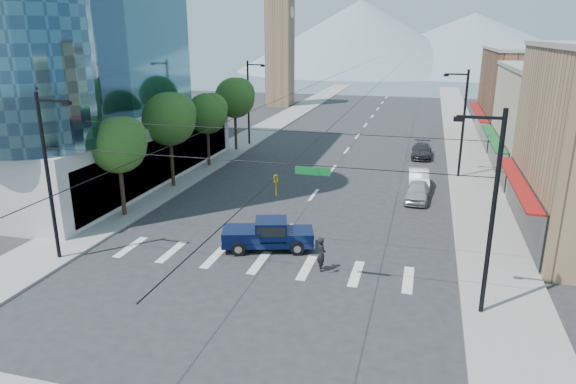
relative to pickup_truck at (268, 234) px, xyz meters
The scene contains 19 objects.
ground 3.49m from the pickup_truck, 84.66° to the right, with size 160.00×160.00×0.00m, color #28282B.
sidewalk_left 38.48m from the pickup_truck, 107.69° to the left, with size 4.00×120.00×0.15m, color gray.
sidewalk_right 38.67m from the pickup_truck, 71.43° to the left, with size 4.00×120.00×0.15m, color gray.
shop_far 42.10m from the pickup_truck, 61.00° to the left, with size 12.00×18.00×10.00m, color brown.
clock_tower 61.61m from the pickup_truck, 105.43° to the left, with size 4.80×4.80×20.40m.
mountain_left 147.73m from the pickup_truck, 95.72° to the left, with size 80.00×80.00×22.00m, color gray.
mountain_right 158.17m from the pickup_truck, 82.61° to the left, with size 90.00×90.00×18.00m, color gray.
tree_near 11.83m from the pickup_truck, 165.67° to the left, with size 3.65×3.64×6.71m.
tree_midnear 15.25m from the pickup_truck, 137.82° to the left, with size 4.09×4.09×7.52m.
tree_midfar 20.32m from the pickup_truck, 122.71° to the left, with size 3.65×3.64×6.71m.
tree_far 26.49m from the pickup_truck, 114.37° to the left, with size 4.09×4.09×7.52m.
signal_rig 5.75m from the pickup_truck, 83.37° to the right, with size 21.80×0.20×9.00m.
lamp_pole_nw 28.87m from the pickup_truck, 111.23° to the left, with size 2.00×0.25×9.00m.
lamp_pole_ne 22.01m from the pickup_truck, 59.51° to the left, with size 2.00×0.25×9.00m.
pickup_truck is the anchor object (origin of this frame).
pedestrian 3.98m from the pickup_truck, 28.45° to the right, with size 0.66×0.43×1.81m, color black.
parked_car_near 13.77m from the pickup_truck, 54.91° to the left, with size 1.66×4.13×1.41m, color #B7B7BC.
parked_car_mid 16.69m from the pickup_truck, 61.69° to the left, with size 1.53×4.40×1.45m, color silver.
parked_car_far 26.78m from the pickup_truck, 72.81° to the left, with size 1.91×4.70×1.37m, color #2E2E30.
Camera 1 is at (7.89, -22.37, 11.76)m, focal length 32.00 mm.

